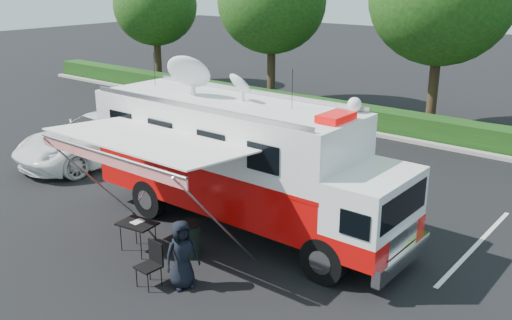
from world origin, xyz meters
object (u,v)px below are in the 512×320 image
at_px(command_truck, 242,162).
at_px(folding_table, 137,224).
at_px(white_suv, 101,160).
at_px(trash_bin, 189,239).

distance_m(command_truck, folding_table, 3.28).
distance_m(white_suv, folding_table, 8.21).
xyz_separation_m(command_truck, white_suv, (-8.21, 1.26, -1.96)).
bearing_deg(folding_table, white_suv, 149.96).
bearing_deg(command_truck, white_suv, 171.27).
height_order(command_truck, folding_table, command_truck).
xyz_separation_m(command_truck, trash_bin, (0.05, -2.16, -1.51)).
distance_m(folding_table, trash_bin, 1.40).
distance_m(command_truck, trash_bin, 2.64).
height_order(folding_table, trash_bin, trash_bin).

